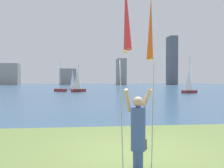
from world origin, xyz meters
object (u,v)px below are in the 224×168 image
(bag, at_px, (142,144))
(sailboat_3, at_px, (189,82))
(sailboat_1, at_px, (78,81))
(sailboat_2, at_px, (73,81))
(kite_flag_left, at_px, (126,18))
(kite_flag_right, at_px, (151,31))
(person, at_px, (138,129))
(sailboat_0, at_px, (60,90))

(bag, xyz_separation_m, sailboat_3, (13.76, 28.02, 1.53))
(sailboat_1, relative_size, sailboat_2, 1.03)
(sailboat_3, bearing_deg, kite_flag_left, -115.79)
(kite_flag_right, distance_m, sailboat_3, 32.46)
(person, relative_size, bag, 6.70)
(kite_flag_left, bearing_deg, sailboat_2, 94.30)
(kite_flag_right, distance_m, sailboat_2, 43.25)
(sailboat_0, xyz_separation_m, sailboat_2, (1.66, 7.11, 1.47))
(sailboat_0, height_order, sailboat_3, sailboat_3)
(bag, height_order, sailboat_3, sailboat_3)
(sailboat_3, bearing_deg, sailboat_0, 161.33)
(kite_flag_right, xyz_separation_m, sailboat_0, (-5.70, 35.92, -2.88))
(bag, height_order, sailboat_1, sailboat_1)
(bag, distance_m, sailboat_3, 31.26)
(person, height_order, sailboat_2, sailboat_2)
(kite_flag_left, bearing_deg, person, 57.05)
(person, height_order, bag, person)
(sailboat_0, distance_m, sailboat_3, 20.68)
(kite_flag_left, distance_m, sailboat_2, 44.07)
(sailboat_3, bearing_deg, sailboat_1, 161.97)
(sailboat_1, relative_size, sailboat_3, 0.86)
(kite_flag_right, relative_size, sailboat_2, 0.87)
(person, height_order, sailboat_1, sailboat_1)
(person, height_order, sailboat_3, sailboat_3)
(kite_flag_left, height_order, kite_flag_right, kite_flag_left)
(person, xyz_separation_m, sailboat_3, (14.22, 29.63, 0.77))
(sailboat_1, bearing_deg, sailboat_2, 98.59)
(person, distance_m, sailboat_2, 43.51)
(sailboat_2, bearing_deg, kite_flag_right, -84.63)
(person, bearing_deg, kite_flag_right, 57.73)
(sailboat_3, bearing_deg, sailboat_2, 142.52)
(kite_flag_right, xyz_separation_m, sailboat_1, (-2.79, 34.73, -1.33))
(sailboat_0, relative_size, sailboat_2, 1.08)
(person, relative_size, sailboat_2, 0.40)
(sailboat_2, distance_m, sailboat_3, 22.55)
(kite_flag_right, height_order, sailboat_1, sailboat_1)
(kite_flag_right, bearing_deg, sailboat_1, 94.60)
(kite_flag_left, xyz_separation_m, sailboat_2, (-3.30, 43.92, -1.48))
(kite_flag_left, relative_size, kite_flag_right, 1.01)
(sailboat_0, bearing_deg, bag, -80.50)
(bag, relative_size, sailboat_1, 0.06)
(sailboat_2, xyz_separation_m, sailboat_3, (17.89, -13.72, -0.12))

